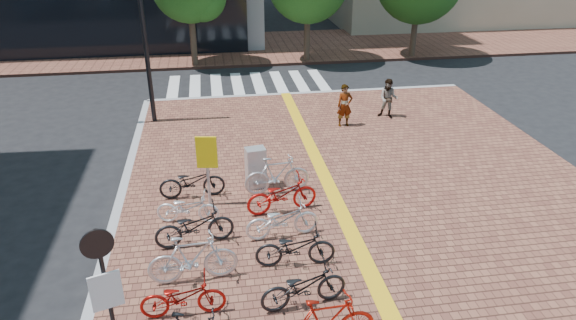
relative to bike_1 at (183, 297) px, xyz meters
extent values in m
plane|color=black|center=(2.08, 1.41, -0.59)|extent=(120.00, 120.00, 0.00)
cube|color=gray|center=(5.08, 13.41, -0.52)|extent=(14.00, 0.25, 0.15)
cube|color=brown|center=(2.08, 22.41, -0.52)|extent=(70.00, 8.00, 0.15)
cube|color=silver|center=(-0.92, 15.41, -0.59)|extent=(0.50, 4.00, 0.01)
cube|color=silver|center=(0.08, 15.41, -0.59)|extent=(0.50, 4.00, 0.01)
cube|color=silver|center=(1.08, 15.41, -0.59)|extent=(0.50, 4.00, 0.01)
cube|color=silver|center=(2.08, 15.41, -0.59)|extent=(0.50, 4.00, 0.01)
cube|color=silver|center=(3.08, 15.41, -0.59)|extent=(0.50, 4.00, 0.01)
cube|color=silver|center=(4.08, 15.41, -0.59)|extent=(0.50, 4.00, 0.01)
cube|color=silver|center=(5.08, 15.41, -0.59)|extent=(0.50, 4.00, 0.01)
cube|color=silver|center=(6.08, 15.41, -0.59)|extent=(0.50, 4.00, 0.01)
cylinder|color=#38281E|center=(0.08, 18.91, 0.86)|extent=(0.32, 0.32, 2.60)
cylinder|color=#38281E|center=(6.08, 18.91, 0.86)|extent=(0.32, 0.32, 2.60)
cylinder|color=#38281E|center=(12.08, 18.91, 0.86)|extent=(0.32, 0.32, 2.60)
imported|color=#A0100B|center=(0.00, 0.00, 0.00)|extent=(1.69, 0.59, 0.89)
imported|color=silver|center=(0.19, 1.04, 0.14)|extent=(1.97, 0.66, 1.16)
imported|color=black|center=(0.21, 2.44, 0.06)|extent=(1.99, 0.95, 1.00)
imported|color=white|center=(0.03, 3.45, -0.02)|extent=(1.69, 0.83, 0.85)
imported|color=black|center=(0.12, 4.77, 0.04)|extent=(1.84, 0.69, 0.96)
imported|color=black|center=(2.41, -0.09, 0.03)|extent=(1.90, 0.91, 0.96)
imported|color=black|center=(2.46, 1.25, 0.03)|extent=(1.85, 0.73, 0.96)
imported|color=silver|center=(2.34, 2.43, 0.04)|extent=(1.89, 0.84, 0.96)
imported|color=#B5110C|center=(2.50, 3.62, 0.06)|extent=(2.01, 0.98, 1.01)
imported|color=silver|center=(2.51, 4.64, 0.12)|extent=(1.91, 0.68, 1.13)
imported|color=gray|center=(5.69, 9.33, 0.36)|extent=(0.59, 0.40, 1.60)
imported|color=#464E59|center=(7.59, 9.93, 0.32)|extent=(0.93, 0.87, 1.54)
cube|color=silver|center=(1.95, 5.11, 0.17)|extent=(0.61, 0.49, 1.22)
cylinder|color=#B7B7BC|center=(0.59, 4.26, 0.56)|extent=(0.09, 0.09, 2.00)
cube|color=yellow|center=(0.59, 4.21, 1.17)|extent=(0.56, 0.14, 0.89)
cylinder|color=black|center=(-1.11, -1.03, 0.97)|extent=(0.10, 0.10, 2.82)
cylinder|color=black|center=(-1.11, -1.09, 2.14)|extent=(0.51, 0.20, 0.53)
cube|color=silver|center=(-1.11, -1.09, 1.20)|extent=(0.50, 0.20, 0.71)
cylinder|color=black|center=(-1.42, 10.98, 2.50)|extent=(0.18, 0.18, 5.88)
camera|label=1|loc=(0.83, -8.14, 6.86)|focal=32.00mm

